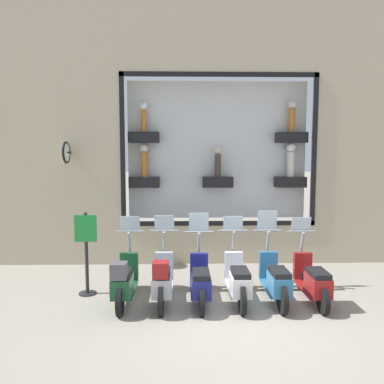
{
  "coord_description": "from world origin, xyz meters",
  "views": [
    {
      "loc": [
        -6.28,
        0.93,
        2.87
      ],
      "look_at": [
        2.19,
        0.73,
        2.04
      ],
      "focal_mm": 35.0,
      "sensor_mm": 36.0,
      "label": 1
    }
  ],
  "objects": [
    {
      "name": "scooter_red_0",
      "position": [
        0.74,
        -1.6,
        0.42
      ],
      "size": [
        1.8,
        0.6,
        1.55
      ],
      "color": "black",
      "rests_on": "ground_plane"
    },
    {
      "name": "scooter_green_5",
      "position": [
        0.68,
        2.06,
        0.48
      ],
      "size": [
        1.81,
        0.61,
        1.59
      ],
      "color": "black",
      "rests_on": "ground_plane"
    },
    {
      "name": "ground_plane",
      "position": [
        0.0,
        0.0,
        0.0
      ],
      "size": [
        120.0,
        120.0,
        0.0
      ],
      "primitive_type": "plane",
      "color": "gray"
    },
    {
      "name": "shop_sign_post",
      "position": [
        1.29,
        2.92,
        0.92
      ],
      "size": [
        0.36,
        0.45,
        1.71
      ],
      "color": "#232326",
      "rests_on": "ground_plane"
    },
    {
      "name": "scooter_teal_1",
      "position": [
        0.75,
        -0.87,
        0.45
      ],
      "size": [
        1.81,
        0.61,
        1.7
      ],
      "color": "black",
      "rests_on": "ground_plane"
    },
    {
      "name": "scooter_navy_3",
      "position": [
        0.74,
        0.6,
        0.43
      ],
      "size": [
        1.8,
        0.6,
        1.66
      ],
      "color": "black",
      "rests_on": "ground_plane"
    },
    {
      "name": "building_facade",
      "position": [
        3.6,
        0.0,
        4.49
      ],
      "size": [
        1.2,
        36.0,
        8.83
      ],
      "color": "tan",
      "rests_on": "ground_plane"
    },
    {
      "name": "scooter_silver_4",
      "position": [
        0.69,
        1.33,
        0.49
      ],
      "size": [
        1.81,
        0.6,
        1.6
      ],
      "color": "black",
      "rests_on": "ground_plane"
    },
    {
      "name": "scooter_white_2",
      "position": [
        0.75,
        -0.13,
        0.44
      ],
      "size": [
        1.81,
        0.61,
        1.58
      ],
      "color": "black",
      "rests_on": "ground_plane"
    }
  ]
}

